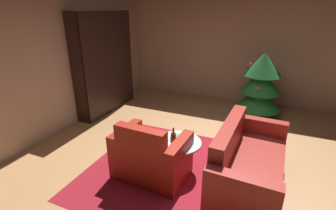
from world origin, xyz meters
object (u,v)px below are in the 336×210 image
(couch_red, at_px, (247,165))
(book_stack_on_table, at_px, (177,138))
(coffee_table, at_px, (178,144))
(decorated_tree, at_px, (261,84))
(armchair_red, at_px, (150,157))
(bookshelf_unit, at_px, (108,64))
(bottle_on_table, at_px, (173,140))

(couch_red, relative_size, book_stack_on_table, 9.88)
(coffee_table, relative_size, decorated_tree, 0.49)
(armchair_red, distance_m, coffee_table, 0.44)
(couch_red, relative_size, coffee_table, 2.52)
(bookshelf_unit, xyz_separation_m, decorated_tree, (3.31, 0.94, -0.35))
(armchair_red, bearing_deg, coffee_table, 45.34)
(coffee_table, bearing_deg, bookshelf_unit, 144.73)
(decorated_tree, bearing_deg, couch_red, -88.90)
(book_stack_on_table, xyz_separation_m, bottle_on_table, (0.03, -0.23, 0.09))
(armchair_red, height_order, coffee_table, armchair_red)
(bookshelf_unit, relative_size, bottle_on_table, 7.23)
(bookshelf_unit, relative_size, decorated_tree, 1.57)
(bottle_on_table, bearing_deg, couch_red, 14.02)
(armchair_red, relative_size, book_stack_on_table, 5.89)
(decorated_tree, bearing_deg, bookshelf_unit, -164.07)
(armchair_red, relative_size, coffee_table, 1.51)
(bookshelf_unit, xyz_separation_m, armchair_red, (2.08, -1.98, -0.77))
(coffee_table, height_order, book_stack_on_table, book_stack_on_table)
(armchair_red, height_order, book_stack_on_table, armchair_red)
(coffee_table, distance_m, bottle_on_table, 0.25)
(bookshelf_unit, bearing_deg, decorated_tree, 15.93)
(book_stack_on_table, distance_m, decorated_tree, 2.76)
(bookshelf_unit, bearing_deg, coffee_table, -35.27)
(decorated_tree, bearing_deg, armchair_red, -112.72)
(couch_red, bearing_deg, book_stack_on_table, -179.33)
(armchair_red, distance_m, decorated_tree, 3.20)
(couch_red, relative_size, bottle_on_table, 5.63)
(bookshelf_unit, height_order, decorated_tree, bookshelf_unit)
(book_stack_on_table, relative_size, decorated_tree, 0.12)
(bookshelf_unit, height_order, bottle_on_table, bookshelf_unit)
(decorated_tree, bearing_deg, coffee_table, -109.48)
(armchair_red, relative_size, bottle_on_table, 3.36)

